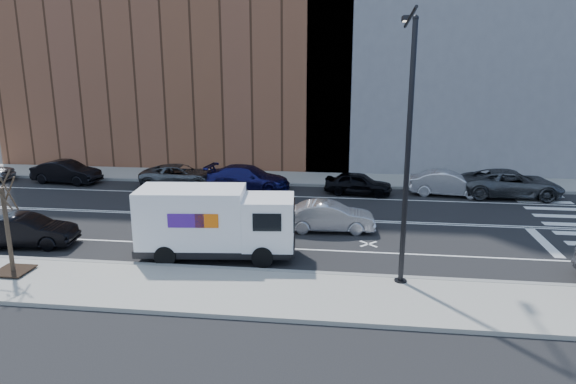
# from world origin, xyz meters

# --- Properties ---
(ground) EXTENTS (120.00, 120.00, 0.00)m
(ground) POSITION_xyz_m (0.00, 0.00, 0.00)
(ground) COLOR black
(ground) RESTS_ON ground
(sidewalk_near) EXTENTS (44.00, 3.60, 0.15)m
(sidewalk_near) POSITION_xyz_m (0.00, -8.80, 0.07)
(sidewalk_near) COLOR gray
(sidewalk_near) RESTS_ON ground
(sidewalk_far) EXTENTS (44.00, 3.60, 0.15)m
(sidewalk_far) POSITION_xyz_m (0.00, 8.80, 0.07)
(sidewalk_far) COLOR gray
(sidewalk_far) RESTS_ON ground
(curb_near) EXTENTS (44.00, 0.25, 0.17)m
(curb_near) POSITION_xyz_m (0.00, -7.00, 0.08)
(curb_near) COLOR gray
(curb_near) RESTS_ON ground
(curb_far) EXTENTS (44.00, 0.25, 0.17)m
(curb_far) POSITION_xyz_m (0.00, 7.00, 0.08)
(curb_far) COLOR gray
(curb_far) RESTS_ON ground
(road_markings) EXTENTS (40.00, 8.60, 0.01)m
(road_markings) POSITION_xyz_m (0.00, 0.00, 0.00)
(road_markings) COLOR white
(road_markings) RESTS_ON ground
(bldg_brick) EXTENTS (26.00, 10.00, 22.00)m
(bldg_brick) POSITION_xyz_m (-8.00, 15.60, 11.00)
(bldg_brick) COLOR brown
(bldg_brick) RESTS_ON ground
(streetlight) EXTENTS (0.44, 4.02, 9.34)m
(streetlight) POSITION_xyz_m (7.00, -6.91, 5.08)
(streetlight) COLOR black
(streetlight) RESTS_ON ground
(street_tree) EXTENTS (1.20, 1.20, 3.75)m
(street_tree) POSITION_xyz_m (-7.00, -8.40, 1.45)
(street_tree) COLOR black
(street_tree) RESTS_ON ground
(fedex_van) EXTENTS (6.41, 2.74, 2.85)m
(fedex_van) POSITION_xyz_m (-0.14, -5.60, 1.49)
(fedex_van) COLOR black
(fedex_van) RESTS_ON ground
(far_parked_b) EXTENTS (4.57, 2.06, 1.46)m
(far_parked_b) POSITION_xyz_m (-13.12, 5.91, 0.73)
(far_parked_b) COLOR black
(far_parked_b) RESTS_ON ground
(far_parked_c) EXTENTS (5.08, 2.71, 1.36)m
(far_parked_c) POSITION_xyz_m (-5.60, 6.09, 0.68)
(far_parked_c) COLOR #505358
(far_parked_c) RESTS_ON ground
(far_parked_d) EXTENTS (5.37, 2.68, 1.50)m
(far_parked_d) POSITION_xyz_m (-1.10, 5.61, 0.75)
(far_parked_d) COLOR #16164E
(far_parked_d) RESTS_ON ground
(far_parked_e) EXTENTS (4.10, 2.10, 1.34)m
(far_parked_e) POSITION_xyz_m (5.60, 5.30, 0.67)
(far_parked_e) COLOR black
(far_parked_e) RESTS_ON ground
(far_parked_f) EXTENTS (4.52, 2.01, 1.44)m
(far_parked_f) POSITION_xyz_m (10.81, 5.73, 0.72)
(far_parked_f) COLOR silver
(far_parked_f) RESTS_ON ground
(far_parked_g) EXTENTS (5.68, 2.64, 1.58)m
(far_parked_g) POSITION_xyz_m (14.40, 5.87, 0.79)
(far_parked_g) COLOR #434649
(far_parked_g) RESTS_ON ground
(driving_sedan) EXTENTS (4.24, 1.73, 1.37)m
(driving_sedan) POSITION_xyz_m (4.24, -1.68, 0.68)
(driving_sedan) COLOR #AAABAF
(driving_sedan) RESTS_ON ground
(near_parked_rear_a) EXTENTS (4.30, 1.99, 1.36)m
(near_parked_rear_a) POSITION_xyz_m (-8.47, -5.38, 0.68)
(near_parked_rear_a) COLOR black
(near_parked_rear_a) RESTS_ON ground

